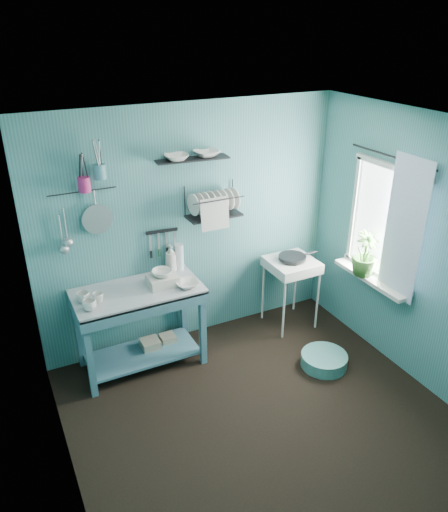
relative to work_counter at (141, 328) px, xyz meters
name	(u,v)px	position (x,y,z in m)	size (l,w,h in m)	color
floor	(262,417)	(0.70, -1.19, -0.43)	(3.20, 3.20, 0.00)	black
ceiling	(274,131)	(0.70, -1.19, 2.07)	(3.20, 3.20, 0.00)	silver
wall_back	(191,228)	(0.70, 0.31, 0.82)	(3.20, 3.20, 0.00)	#366E70
wall_front	(412,420)	(0.70, -2.69, 0.82)	(3.20, 3.20, 0.00)	#366E70
wall_left	(54,349)	(-0.90, -1.19, 0.82)	(3.00, 3.00, 0.00)	#366E70
wall_right	(419,254)	(2.30, -1.19, 0.82)	(3.00, 3.00, 0.00)	#366E70
work_counter	(141,328)	(0.00, 0.00, 0.00)	(1.21, 0.61, 0.86)	#376575
mug_left	(90,305)	(-0.48, -0.16, 0.48)	(0.12, 0.12, 0.10)	silver
mug_mid	(98,298)	(-0.38, -0.06, 0.48)	(0.10, 0.10, 0.09)	silver
mug_right	(83,297)	(-0.50, 0.00, 0.48)	(0.12, 0.12, 0.10)	silver
wash_tub	(163,280)	(0.25, -0.02, 0.48)	(0.28, 0.22, 0.10)	#BBB4AB
tub_bowl	(162,273)	(0.25, -0.02, 0.56)	(0.20, 0.20, 0.06)	silver
soap_bottle	(171,259)	(0.42, 0.20, 0.58)	(0.12, 0.12, 0.30)	#BBB4AB
water_bottle	(179,257)	(0.52, 0.22, 0.57)	(0.09, 0.09, 0.28)	silver
counter_bowl	(187,284)	(0.45, -0.15, 0.46)	(0.22, 0.22, 0.05)	silver
hotplate_stand	(290,292)	(1.73, -0.02, -0.03)	(0.50, 0.50, 0.80)	silver
frying_pan	(292,257)	(1.73, -0.02, 0.41)	(0.30, 0.30, 0.04)	black
knife_strip	(162,231)	(0.37, 0.28, 0.86)	(0.32, 0.02, 0.03)	black
dish_rack	(214,201)	(0.89, 0.18, 1.11)	(0.55, 0.24, 0.32)	black
upper_shelf	(192,159)	(0.69, 0.21, 1.56)	(0.70, 0.18, 0.01)	black
shelf_bowl_left	(176,155)	(0.53, 0.21, 1.61)	(0.22, 0.22, 0.05)	silver
shelf_bowl_right	(206,145)	(0.84, 0.21, 1.67)	(0.24, 0.24, 0.06)	silver
utensil_cup_magenta	(84,185)	(-0.33, 0.23, 1.44)	(0.11, 0.11, 0.13)	#AB1F5D
utensil_cup_teal	(100,172)	(-0.18, 0.23, 1.54)	(0.11, 0.11, 0.13)	teal
colander	(97,219)	(-0.24, 0.26, 1.10)	(0.28, 0.28, 0.03)	#ABAFB3
ladle_outer	(65,224)	(-0.53, 0.27, 1.10)	(0.01, 0.01, 0.30)	#ABAFB3
ladle_inner	(61,231)	(-0.57, 0.27, 1.04)	(0.01, 0.01, 0.30)	#ABAFB3
hook_rail	(82,192)	(-0.34, 0.28, 1.37)	(0.01, 0.01, 0.60)	black
window_glass	(385,223)	(2.28, -0.74, 0.97)	(1.10, 1.10, 0.00)	white
windowsill	(371,279)	(2.20, -0.74, 0.38)	(0.16, 0.95, 0.04)	silver
curtain	(404,230)	(2.22, -1.04, 1.02)	(1.35, 1.35, 0.00)	white
curtain_rod	(391,157)	(2.24, -0.74, 1.62)	(0.02, 0.02, 1.05)	black
potted_plant	(365,254)	(2.15, -0.66, 0.63)	(0.26, 0.26, 0.46)	#3E712D
storage_tin_large	(151,349)	(0.10, 0.05, -0.32)	(0.18, 0.18, 0.22)	gray
storage_tin_small	(168,343)	(0.30, 0.08, -0.33)	(0.15, 0.15, 0.20)	gray
floor_basin	(324,360)	(1.62, -0.85, -0.36)	(0.47, 0.47, 0.13)	teal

